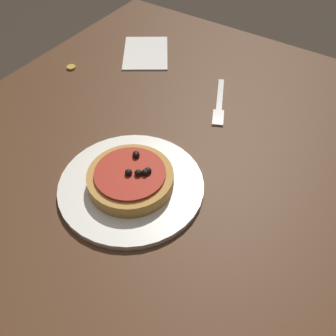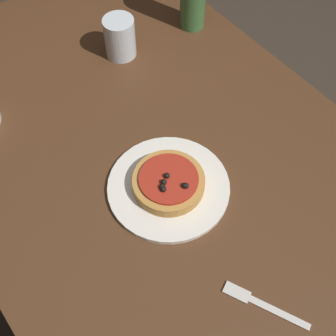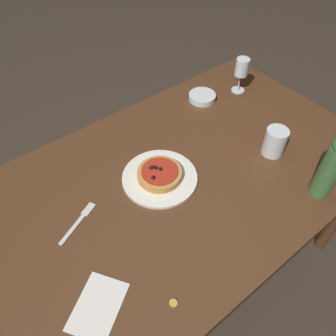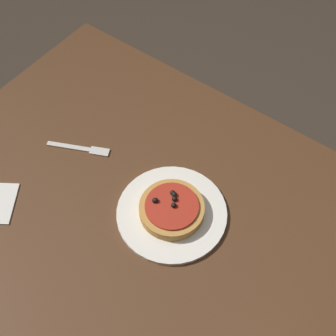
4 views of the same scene
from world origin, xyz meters
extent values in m
plane|color=#382D23|center=(0.00, 0.00, 0.00)|extent=(14.00, 14.00, 0.00)
cube|color=#4C2D19|center=(0.00, 0.00, 0.75)|extent=(1.57, 0.96, 0.03)
cylinder|color=#4C2D19|center=(-0.72, -0.42, 0.37)|extent=(0.06, 0.06, 0.73)
cylinder|color=white|center=(0.08, -0.04, 0.78)|extent=(0.29, 0.29, 0.01)
cylinder|color=#BC843D|center=(0.08, -0.04, 0.80)|extent=(0.17, 0.17, 0.03)
cylinder|color=#A82819|center=(0.08, -0.04, 0.81)|extent=(0.14, 0.14, 0.01)
sphere|color=black|center=(0.08, -0.04, 0.82)|extent=(0.01, 0.01, 0.01)
sphere|color=black|center=(0.10, -0.06, 0.82)|extent=(0.01, 0.01, 0.01)
sphere|color=black|center=(0.09, -0.05, 0.82)|extent=(0.01, 0.01, 0.01)
sphere|color=black|center=(0.13, -0.02, 0.82)|extent=(0.01, 0.01, 0.01)
sphere|color=black|center=(0.10, -0.06, 0.82)|extent=(0.01, 0.01, 0.01)
sphere|color=black|center=(0.13, -0.02, 0.82)|extent=(0.01, 0.01, 0.01)
cylinder|color=silver|center=(-0.57, -0.25, 0.77)|extent=(0.06, 0.06, 0.00)
cylinder|color=silver|center=(-0.57, -0.25, 0.82)|extent=(0.01, 0.01, 0.09)
cylinder|color=silver|center=(-0.57, -0.25, 0.90)|extent=(0.06, 0.06, 0.08)
cylinder|color=#3D6B38|center=(-0.34, 0.38, 0.88)|extent=(0.07, 0.07, 0.22)
cylinder|color=silver|center=(-0.36, 0.13, 0.83)|extent=(0.09, 0.09, 0.12)
cylinder|color=silver|center=(-0.38, -0.31, 0.78)|extent=(0.13, 0.13, 0.03)
cube|color=beige|center=(0.45, -0.04, 0.77)|extent=(0.12, 0.07, 0.00)
cube|color=beige|center=(0.37, -0.08, 0.77)|extent=(0.06, 0.05, 0.00)
cube|color=silver|center=(0.51, 0.24, 0.77)|extent=(0.22, 0.20, 0.00)
cylinder|color=gold|center=(0.34, 0.36, 0.77)|extent=(0.02, 0.02, 0.01)
camera|label=1|loc=(-0.30, -0.37, 1.37)|focal=42.00mm
camera|label=2|loc=(0.54, -0.38, 1.71)|focal=50.00mm
camera|label=3|loc=(0.56, 0.62, 1.73)|focal=35.00mm
camera|label=4|loc=(-0.26, 0.45, 1.84)|focal=50.00mm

